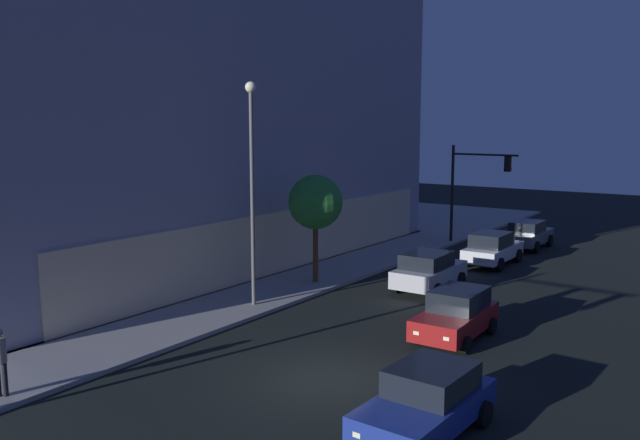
# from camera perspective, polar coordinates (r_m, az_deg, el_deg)

# --- Properties ---
(ground_plane) EXTENTS (120.00, 120.00, 0.00)m
(ground_plane) POSITION_cam_1_polar(r_m,az_deg,el_deg) (19.83, 0.53, -13.59)
(ground_plane) COLOR black
(modern_building) EXTENTS (30.02, 29.71, 21.80)m
(modern_building) POSITION_cam_1_polar(r_m,az_deg,el_deg) (42.99, -19.10, 12.45)
(modern_building) COLOR #4C4C51
(modern_building) RESTS_ON ground
(traffic_light_far_corner) EXTENTS (0.47, 4.22, 5.97)m
(traffic_light_far_corner) POSITION_cam_1_polar(r_m,az_deg,el_deg) (40.93, 13.09, 3.48)
(traffic_light_far_corner) COLOR black
(traffic_light_far_corner) RESTS_ON sidewalk_corner
(street_lamp_sidewalk) EXTENTS (0.44, 0.44, 8.88)m
(street_lamp_sidewalk) POSITION_cam_1_polar(r_m,az_deg,el_deg) (26.08, -5.93, 4.42)
(street_lamp_sidewalk) COLOR #575757
(street_lamp_sidewalk) RESTS_ON sidewalk_corner
(sidewalk_tree) EXTENTS (2.50, 2.50, 4.98)m
(sidewalk_tree) POSITION_cam_1_polar(r_m,az_deg,el_deg) (30.00, -0.40, 1.53)
(sidewalk_tree) COLOR brown
(sidewalk_tree) RESTS_ON sidewalk_corner
(pedestrian_waiting) EXTENTS (0.36, 0.36, 1.88)m
(pedestrian_waiting) POSITION_cam_1_polar(r_m,az_deg,el_deg) (19.82, -26.03, -10.56)
(pedestrian_waiting) COLOR black
(pedestrian_waiting) RESTS_ON sidewalk_corner
(car_blue) EXTENTS (4.24, 2.25, 1.63)m
(car_blue) POSITION_cam_1_polar(r_m,az_deg,el_deg) (16.52, 9.25, -15.24)
(car_blue) COLOR navy
(car_blue) RESTS_ON ground
(car_red) EXTENTS (4.07, 2.04, 1.71)m
(car_red) POSITION_cam_1_polar(r_m,az_deg,el_deg) (23.51, 11.74, -8.01)
(car_red) COLOR maroon
(car_red) RESTS_ON ground
(car_silver) EXTENTS (4.24, 2.17, 1.76)m
(car_silver) POSITION_cam_1_polar(r_m,az_deg,el_deg) (29.84, 9.41, -4.36)
(car_silver) COLOR #B7BABF
(car_silver) RESTS_ON ground
(car_white) EXTENTS (4.54, 2.06, 1.75)m
(car_white) POSITION_cam_1_polar(r_m,az_deg,el_deg) (35.92, 14.72, -2.39)
(car_white) COLOR silver
(car_white) RESTS_ON ground
(car_grey) EXTENTS (4.36, 2.01, 1.68)m
(car_grey) POSITION_cam_1_polar(r_m,az_deg,el_deg) (41.30, 17.62, -1.17)
(car_grey) COLOR slate
(car_grey) RESTS_ON ground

